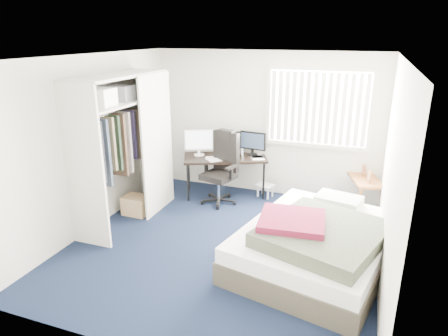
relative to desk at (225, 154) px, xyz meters
name	(u,v)px	position (x,y,z in m)	size (l,w,h in m)	color
ground	(223,244)	(0.61, -1.75, -0.74)	(4.20, 4.20, 0.00)	black
room_shell	(223,138)	(0.61, -1.75, 0.77)	(4.20, 4.20, 4.20)	silver
window_assembly	(318,108)	(1.51, 0.29, 0.86)	(1.72, 0.09, 1.32)	white
closet	(123,135)	(-1.06, -1.49, 0.61)	(0.64, 1.84, 2.22)	beige
desk	(225,154)	(0.00, 0.00, 0.00)	(1.58, 1.18, 1.16)	black
office_chair	(221,175)	(0.06, -0.35, -0.27)	(0.72, 0.72, 1.23)	black
footstool	(265,187)	(0.72, 0.10, -0.56)	(0.34, 0.30, 0.23)	white
nightstand	(365,182)	(2.36, 0.09, -0.25)	(0.63, 0.90, 0.74)	brown
bed	(317,243)	(1.86, -1.81, -0.44)	(2.09, 2.51, 0.72)	#3D362B
pine_box	(136,205)	(-1.04, -1.31, -0.59)	(0.40, 0.30, 0.30)	tan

